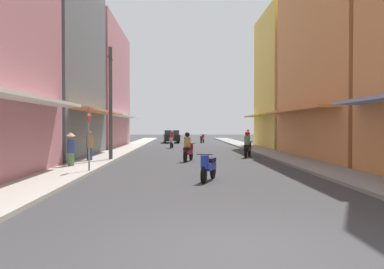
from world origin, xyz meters
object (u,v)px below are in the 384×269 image
(pedestrian_midway, at_px, (90,147))
(pedestrian_crossing, at_px, (248,139))
(motorbike_red, at_px, (202,139))
(pedestrian_far, at_px, (71,148))
(parked_car, at_px, (171,136))
(motorbike_silver, at_px, (172,140))
(motorbike_black, at_px, (248,146))
(utility_pole, at_px, (110,103))
(motorbike_maroon, at_px, (188,148))
(street_sign_no_entry, at_px, (89,131))
(motorbike_blue, at_px, (208,166))

(pedestrian_midway, relative_size, pedestrian_crossing, 1.01)
(motorbike_red, bearing_deg, pedestrian_far, -105.39)
(pedestrian_midway, bearing_deg, parked_car, 81.33)
(motorbike_silver, relative_size, pedestrian_midway, 1.10)
(motorbike_red, relative_size, pedestrian_crossing, 1.09)
(motorbike_black, xyz_separation_m, utility_pole, (-7.81, -2.39, 2.44))
(parked_car, distance_m, pedestrian_crossing, 13.42)
(motorbike_maroon, xyz_separation_m, pedestrian_midway, (-5.16, -0.47, 0.12))
(motorbike_silver, height_order, motorbike_maroon, same)
(pedestrian_midway, bearing_deg, pedestrian_crossing, 50.66)
(parked_car, relative_size, pedestrian_far, 2.62)
(utility_pole, bearing_deg, pedestrian_far, -107.71)
(motorbike_red, height_order, pedestrian_far, pedestrian_far)
(motorbike_silver, xyz_separation_m, pedestrian_crossing, (6.51, -0.75, 0.11))
(pedestrian_crossing, xyz_separation_m, utility_pole, (-9.52, -12.21, 2.33))
(pedestrian_midway, relative_size, street_sign_no_entry, 0.62)
(motorbike_silver, relative_size, pedestrian_far, 1.12)
(motorbike_maroon, bearing_deg, pedestrian_crossing, 66.58)
(motorbike_silver, bearing_deg, pedestrian_midway, -106.43)
(motorbike_red, xyz_separation_m, motorbike_maroon, (-2.07, -23.40, 0.20))
(motorbike_blue, distance_m, motorbike_maroon, 7.71)
(motorbike_black, bearing_deg, motorbike_silver, 114.43)
(utility_pole, bearing_deg, pedestrian_crossing, 52.05)
(motorbike_silver, height_order, pedestrian_crossing, pedestrian_crossing)
(motorbike_red, height_order, utility_pole, utility_pole)
(pedestrian_midway, bearing_deg, street_sign_no_entry, -77.39)
(motorbike_silver, bearing_deg, pedestrian_far, -104.10)
(motorbike_silver, xyz_separation_m, parked_car, (-0.28, 10.82, 0.04))
(pedestrian_crossing, bearing_deg, motorbike_red, 106.52)
(street_sign_no_entry, bearing_deg, pedestrian_far, 123.08)
(pedestrian_far, bearing_deg, pedestrian_midway, 87.04)
(street_sign_no_entry, bearing_deg, motorbike_red, 77.94)
(parked_car, bearing_deg, pedestrian_crossing, -59.61)
(motorbike_silver, distance_m, street_sign_no_entry, 18.71)
(motorbike_silver, height_order, parked_car, motorbike_silver)
(parked_car, distance_m, utility_pole, 24.06)
(motorbike_black, relative_size, motorbike_maroon, 0.98)
(motorbike_silver, height_order, utility_pole, utility_pole)
(pedestrian_midway, distance_m, pedestrian_crossing, 16.58)
(motorbike_silver, distance_m, motorbike_black, 11.61)
(pedestrian_midway, distance_m, street_sign_no_entry, 5.08)
(motorbike_black, height_order, motorbike_maroon, same)
(motorbike_blue, xyz_separation_m, motorbike_black, (3.10, 10.23, 0.20))
(pedestrian_far, bearing_deg, motorbike_silver, 75.90)
(motorbike_black, relative_size, street_sign_no_entry, 0.65)
(motorbike_maroon, bearing_deg, motorbike_silver, 95.05)
(motorbike_red, bearing_deg, motorbike_blue, -92.82)
(motorbike_blue, relative_size, pedestrian_midway, 1.06)
(parked_car, bearing_deg, pedestrian_midway, -98.67)
(motorbike_maroon, height_order, parked_car, motorbike_maroon)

